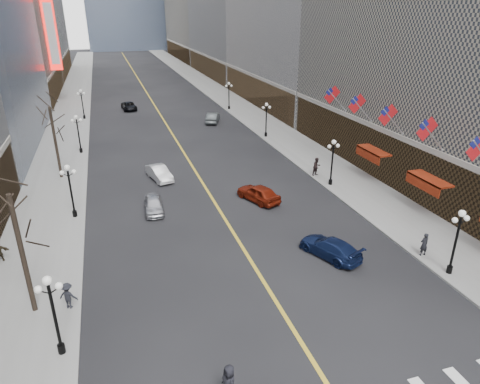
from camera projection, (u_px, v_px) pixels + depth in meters
sidewalk_east at (235, 104)px, 77.61m from camera, size 6.00×230.00×0.15m
sidewalk_west at (71, 114)px, 69.94m from camera, size 6.00×230.00×0.15m
lane_line at (151, 99)px, 82.57m from camera, size 0.25×200.00×0.02m
streetlamp_east_0 at (457, 236)px, 26.77m from camera, size 1.26×0.44×4.52m
streetlamp_east_1 at (333, 158)px, 40.80m from camera, size 1.26×0.44×4.52m
streetlamp_east_2 at (266, 116)px, 56.59m from camera, size 1.26×0.44×4.52m
streetlamp_east_3 at (229, 93)px, 72.38m from camera, size 1.26×0.44×4.52m
streetlamp_west_0 at (53, 308)px, 20.30m from camera, size 1.26×0.44×4.52m
streetlamp_west_1 at (70, 186)px, 34.34m from camera, size 1.26×0.44×4.52m
streetlamp_west_2 at (78, 130)px, 50.13m from camera, size 1.26×0.44×4.52m
streetlamp_west_3 at (82, 101)px, 65.92m from camera, size 1.26×0.44×4.52m
flag_1 at (480, 150)px, 28.63m from camera, size 2.87×0.12×2.87m
flag_2 at (429, 131)px, 33.02m from camera, size 2.87×0.12×2.87m
flag_3 at (389, 117)px, 37.40m from camera, size 2.87×0.12×2.87m
flag_4 at (359, 105)px, 41.79m from camera, size 2.87×0.12×2.87m
flag_5 at (333, 96)px, 46.18m from camera, size 2.87×0.12×2.87m
awning_b at (428, 180)px, 34.89m from camera, size 1.40×4.00×0.93m
awning_c at (372, 152)px, 41.91m from camera, size 1.40×4.00×0.93m
theatre_marquee at (51, 34)px, 73.49m from camera, size 2.00×0.55×12.00m
tree_west_near at (13, 214)px, 22.03m from camera, size 3.60×3.60×7.92m
tree_west_far at (51, 118)px, 41.33m from camera, size 3.60×3.60×7.92m
car_nb_near at (154, 204)px, 36.34m from camera, size 1.83×4.01×1.33m
car_nb_mid at (159, 173)px, 43.21m from camera, size 2.46×4.49×1.40m
car_nb_far at (129, 106)px, 73.11m from camera, size 2.59×4.92×1.32m
car_sb_near at (330, 247)px, 29.75m from camera, size 3.60×5.07×1.36m
car_sb_mid at (258, 193)px, 38.35m from camera, size 3.39×4.86×1.53m
car_sb_far at (213, 118)px, 64.94m from camera, size 3.25×4.94×1.54m
ped_ne_corner at (424, 244)px, 29.51m from camera, size 0.63×0.46×1.71m
ped_east_walk at (317, 167)px, 43.77m from camera, size 1.03×0.74×1.90m
ped_west_walk at (68, 296)px, 24.30m from camera, size 1.14×0.81×1.63m
ped_crossing_b at (229, 383)px, 18.69m from camera, size 0.67×0.98×1.85m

